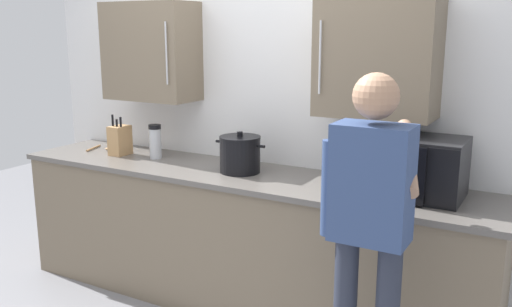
# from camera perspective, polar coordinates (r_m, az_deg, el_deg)

# --- Properties ---
(back_wall_tiled) EXTENTS (3.68, 0.44, 2.75)m
(back_wall_tiled) POSITION_cam_1_polar(r_m,az_deg,el_deg) (3.73, 0.80, 6.95)
(back_wall_tiled) COLOR white
(back_wall_tiled) RESTS_ON ground_plane
(counter_unit) EXTENTS (3.27, 0.65, 0.92)m
(counter_unit) POSITION_cam_1_polar(r_m,az_deg,el_deg) (3.69, -1.68, -8.87)
(counter_unit) COLOR #756651
(counter_unit) RESTS_ON ground_plane
(microwave_oven) EXTENTS (0.56, 0.40, 0.33)m
(microwave_oven) POSITION_cam_1_polar(r_m,az_deg,el_deg) (3.15, 15.31, -1.24)
(microwave_oven) COLOR black
(microwave_oven) RESTS_ON counter_unit
(thermos_flask) EXTENTS (0.09, 0.09, 0.24)m
(thermos_flask) POSITION_cam_1_polar(r_m,az_deg,el_deg) (3.97, -10.36, 1.24)
(thermos_flask) COLOR #B7BABF
(thermos_flask) RESTS_ON counter_unit
(knife_block) EXTENTS (0.11, 0.15, 0.30)m
(knife_block) POSITION_cam_1_polar(r_m,az_deg,el_deg) (4.14, -13.87, 1.35)
(knife_block) COLOR tan
(knife_block) RESTS_ON counter_unit
(wooden_spoon) EXTENTS (0.20, 0.20, 0.02)m
(wooden_spoon) POSITION_cam_1_polar(r_m,az_deg,el_deg) (4.37, -15.63, 0.52)
(wooden_spoon) COLOR tan
(wooden_spoon) RESTS_ON counter_unit
(stock_pot) EXTENTS (0.36, 0.26, 0.26)m
(stock_pot) POSITION_cam_1_polar(r_m,az_deg,el_deg) (3.53, -1.67, -0.07)
(stock_pot) COLOR black
(stock_pot) RESTS_ON counter_unit
(person_figure) EXTENTS (0.44, 0.52, 1.64)m
(person_figure) POSITION_cam_1_polar(r_m,az_deg,el_deg) (2.53, 11.66, -6.82)
(person_figure) COLOR #282D3D
(person_figure) RESTS_ON ground_plane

